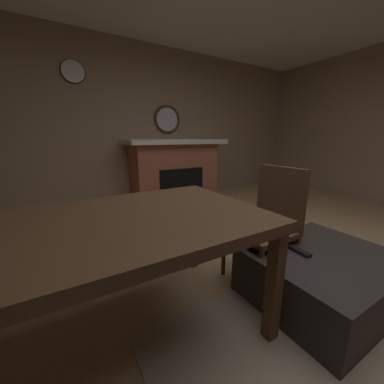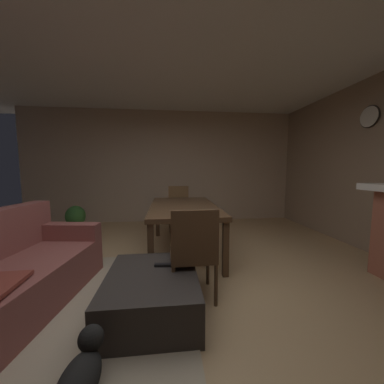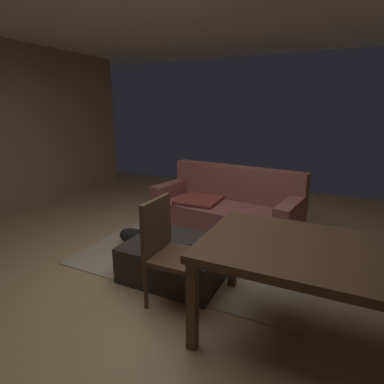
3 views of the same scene
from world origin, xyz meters
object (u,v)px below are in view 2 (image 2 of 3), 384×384
at_px(small_dog, 81,375).
at_px(dining_chair_west, 194,249).
at_px(tv_remote, 163,265).
at_px(potted_plant, 76,217).
at_px(wall_clock, 370,117).
at_px(ottoman_coffee_table, 152,293).
at_px(dining_table, 183,210).
at_px(dining_chair_east, 179,205).

bearing_deg(small_dog, dining_chair_west, -39.52).
height_order(tv_remote, potted_plant, potted_plant).
height_order(small_dog, wall_clock, wall_clock).
relative_size(ottoman_coffee_table, wall_clock, 2.91).
xyz_separation_m(dining_chair_west, potted_plant, (2.64, 2.14, -0.21)).
bearing_deg(small_dog, dining_table, -18.26).
distance_m(dining_table, dining_chair_east, 1.33).
bearing_deg(dining_chair_east, small_dog, 168.39).
bearing_deg(wall_clock, potted_plant, 72.63).
xyz_separation_m(tv_remote, wall_clock, (1.07, -3.14, 1.72)).
relative_size(tv_remote, dining_table, 0.09).
bearing_deg(ottoman_coffee_table, small_dog, 155.98).
distance_m(ottoman_coffee_table, dining_chair_east, 2.82).
xyz_separation_m(ottoman_coffee_table, potted_plant, (2.77, 1.75, 0.13)).
distance_m(small_dog, wall_clock, 4.51).
xyz_separation_m(dining_table, wall_clock, (-0.24, -2.84, 1.43)).
bearing_deg(dining_chair_east, dining_chair_west, -179.92).
relative_size(tv_remote, potted_plant, 0.29).
distance_m(dining_chair_east, potted_plant, 2.15).
relative_size(ottoman_coffee_table, potted_plant, 1.77).
bearing_deg(dining_chair_west, wall_clock, -69.07).
height_order(dining_table, dining_chair_east, dining_chair_east).
xyz_separation_m(dining_chair_east, dining_chair_west, (-2.64, -0.00, 0.00)).
bearing_deg(wall_clock, dining_table, 85.24).
xyz_separation_m(ottoman_coffee_table, dining_chair_east, (2.77, -0.39, 0.34)).
xyz_separation_m(potted_plant, small_dog, (-3.53, -1.41, -0.14)).
height_order(dining_chair_west, potted_plant, dining_chair_west).
distance_m(tv_remote, potted_plant, 3.21).
bearing_deg(tv_remote, ottoman_coffee_table, 152.74).
bearing_deg(dining_table, dining_chair_west, -179.96).
bearing_deg(small_dog, tv_remote, -25.54).
bearing_deg(dining_chair_east, dining_table, -179.88).
relative_size(dining_chair_east, potted_plant, 1.69).
bearing_deg(tv_remote, small_dog, 160.06).
height_order(dining_chair_east, dining_chair_west, same).
distance_m(dining_chair_east, small_dog, 3.62).
bearing_deg(dining_chair_west, tv_remote, 86.61).
distance_m(ottoman_coffee_table, dining_chair_west, 0.54).
height_order(potted_plant, wall_clock, wall_clock).
bearing_deg(dining_chair_east, potted_plant, 90.02).
height_order(tv_remote, dining_chair_east, dining_chair_east).
relative_size(ottoman_coffee_table, tv_remote, 6.09).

